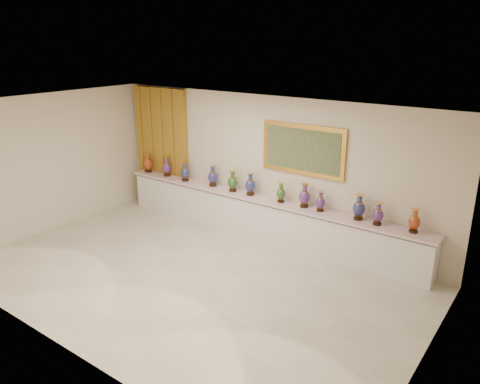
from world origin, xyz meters
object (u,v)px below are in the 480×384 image
object	(u,v)px
counter	(261,218)
vase_2	(185,172)
vase_0	(148,164)
vase_1	(167,168)

from	to	relation	value
counter	vase_2	xyz separation A→B (m)	(-2.09, -0.05, 0.67)
counter	vase_0	size ratio (longest dim) A/B	15.44
vase_2	counter	bearing A→B (deg)	1.46
vase_0	vase_2	world-z (taller)	vase_0
vase_0	vase_2	xyz separation A→B (m)	(1.25, -0.01, -0.01)
counter	vase_2	size ratio (longest dim) A/B	15.83
vase_2	vase_0	bearing A→B (deg)	179.33
counter	vase_1	bearing A→B (deg)	-179.70
counter	vase_0	world-z (taller)	vase_0
vase_0	vase_1	bearing A→B (deg)	2.27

